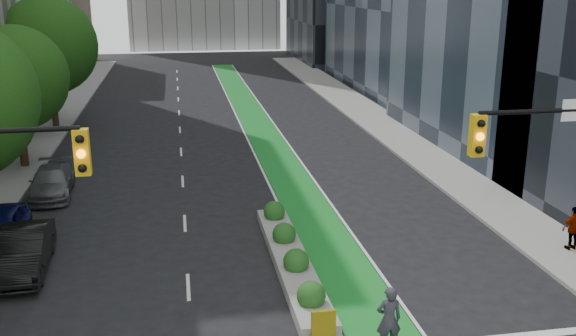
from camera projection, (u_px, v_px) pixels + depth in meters
name	position (u px, v px, depth m)	size (l,w,h in m)	color
sidewalk_left	(22.00, 153.00, 37.99)	(3.60, 90.00, 0.15)	gray
sidewalk_right	(402.00, 137.00, 41.87)	(3.60, 90.00, 0.15)	gray
bike_lane_paint	(259.00, 127.00, 45.17)	(2.20, 70.00, 0.01)	#178328
tree_midfar	(15.00, 78.00, 33.91)	(5.60, 5.60, 7.76)	black
tree_far	(48.00, 46.00, 43.16)	(6.60, 6.60, 9.00)	black
median_planter	(291.00, 257.00, 23.06)	(1.20, 10.26, 1.10)	gray
cyclist	(389.00, 319.00, 17.62)	(0.71, 0.47, 1.94)	#302D36
parked_car_left_mid	(23.00, 251.00, 22.54)	(1.63, 4.68, 1.54)	black
parked_car_left_far	(52.00, 182.00, 30.62)	(1.89, 4.65, 1.35)	#545659
pedestrian_far	(574.00, 228.00, 24.03)	(0.99, 0.41, 1.69)	gray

